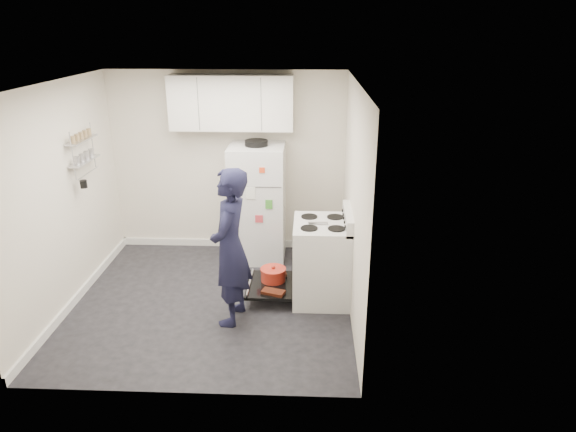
{
  "coord_description": "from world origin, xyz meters",
  "views": [
    {
      "loc": [
        1.11,
        -5.25,
        3.08
      ],
      "look_at": [
        0.89,
        0.09,
        1.05
      ],
      "focal_mm": 32.0,
      "sensor_mm": 36.0,
      "label": 1
    }
  ],
  "objects_px": {
    "electric_range": "(320,261)",
    "open_oven_door": "(272,280)",
    "person": "(230,248)",
    "refrigerator": "(258,203)"
  },
  "relations": [
    {
      "from": "open_oven_door",
      "to": "person",
      "type": "distance_m",
      "value": 0.95
    },
    {
      "from": "refrigerator",
      "to": "person",
      "type": "bearing_deg",
      "value": -94.58
    },
    {
      "from": "electric_range",
      "to": "open_oven_door",
      "type": "relative_size",
      "value": 1.57
    },
    {
      "from": "person",
      "to": "open_oven_door",
      "type": "bearing_deg",
      "value": 152.96
    },
    {
      "from": "electric_range",
      "to": "person",
      "type": "bearing_deg",
      "value": -151.66
    },
    {
      "from": "electric_range",
      "to": "open_oven_door",
      "type": "xyz_separation_m",
      "value": [
        -0.57,
        0.04,
        -0.27
      ]
    },
    {
      "from": "electric_range",
      "to": "open_oven_door",
      "type": "bearing_deg",
      "value": 175.95
    },
    {
      "from": "open_oven_door",
      "to": "person",
      "type": "relative_size",
      "value": 0.41
    },
    {
      "from": "electric_range",
      "to": "person",
      "type": "height_order",
      "value": "person"
    },
    {
      "from": "person",
      "to": "refrigerator",
      "type": "bearing_deg",
      "value": -176.84
    }
  ]
}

